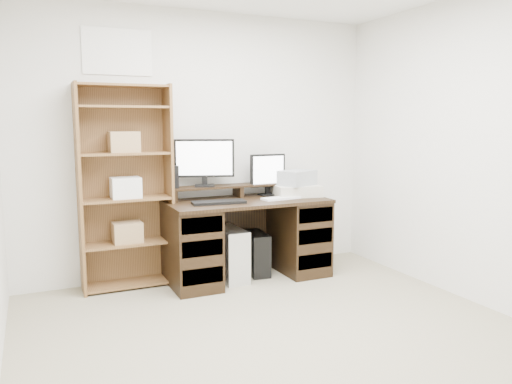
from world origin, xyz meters
TOP-DOWN VIEW (x-y plane):
  - room at (-0.00, 0.00)m, footprint 3.54×4.04m
  - desk at (0.31, 1.64)m, footprint 1.50×0.70m
  - riser_shelf at (0.31, 1.85)m, footprint 1.40×0.22m
  - monitor_wide at (-0.03, 1.85)m, footprint 0.54×0.22m
  - monitor_small at (0.61, 1.82)m, footprint 0.37×0.14m
  - speaker at (-0.34, 1.85)m, footprint 0.10×0.10m
  - keyboard_black at (-0.01, 1.53)m, footprint 0.49×0.21m
  - keyboard_white at (0.63, 1.54)m, footprint 0.43×0.18m
  - mouse at (0.89, 1.55)m, footprint 0.11×0.10m
  - printer at (0.85, 1.65)m, footprint 0.48×0.39m
  - basket at (0.85, 1.65)m, footprint 0.40×0.35m
  - tower_silver at (0.13, 1.65)m, footprint 0.23×0.49m
  - tower_black at (0.44, 1.71)m, footprint 0.22×0.42m
  - bookshelf at (-0.77, 1.86)m, footprint 0.80×0.30m

SIDE VIEW (x-z plane):
  - tower_black at x=0.44m, z-range 0.00..0.41m
  - tower_silver at x=0.13m, z-range 0.00..0.49m
  - desk at x=0.31m, z-range 0.01..0.76m
  - keyboard_white at x=0.63m, z-range 0.75..0.77m
  - keyboard_black at x=-0.01m, z-range 0.75..0.78m
  - mouse at x=0.89m, z-range 0.75..0.79m
  - printer at x=0.85m, z-range 0.75..0.86m
  - riser_shelf at x=0.31m, z-range 0.78..0.90m
  - bookshelf at x=-0.77m, z-range 0.02..1.82m
  - basket at x=0.85m, z-range 0.86..1.00m
  - monitor_small at x=0.61m, z-range 0.77..1.18m
  - speaker at x=-0.34m, z-range 0.87..1.08m
  - monitor_wide at x=-0.03m, z-range 0.90..1.34m
  - room at x=0.00m, z-range -0.02..2.52m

